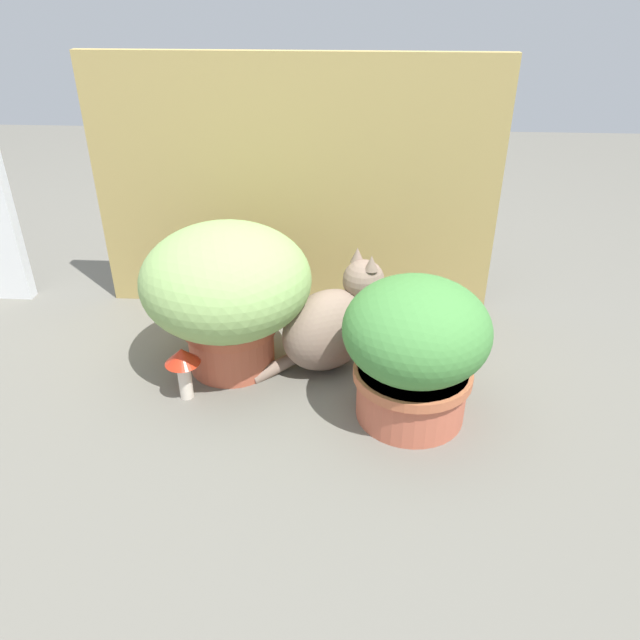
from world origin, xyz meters
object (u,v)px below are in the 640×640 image
at_px(leafy_planter, 415,347).
at_px(cat, 333,324).
at_px(mushroom_ornament_red, 183,363).
at_px(grass_planter, 227,289).

height_order(leafy_planter, cat, leafy_planter).
xyz_separation_m(leafy_planter, mushroom_ornament_red, (-0.55, 0.03, -0.09)).
relative_size(grass_planter, mushroom_ornament_red, 3.04).
xyz_separation_m(grass_planter, mushroom_ornament_red, (-0.09, -0.15, -0.13)).
relative_size(leafy_planter, mushroom_ornament_red, 2.48).
bearing_deg(mushroom_ornament_red, leafy_planter, -3.55).
height_order(leafy_planter, mushroom_ornament_red, leafy_planter).
bearing_deg(leafy_planter, cat, 132.88).
height_order(grass_planter, leafy_planter, grass_planter).
xyz_separation_m(grass_planter, leafy_planter, (0.46, -0.18, -0.04)).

